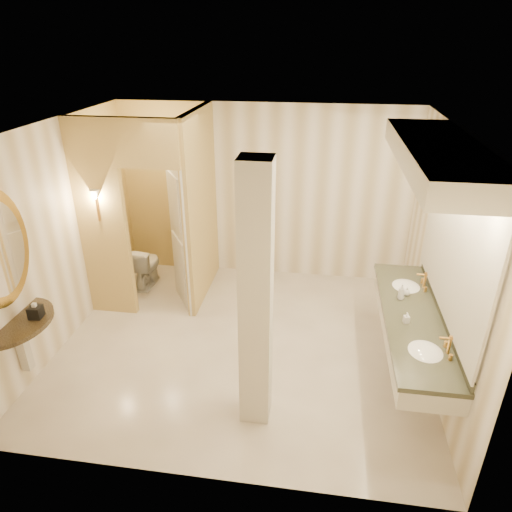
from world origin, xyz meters
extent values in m
plane|color=silver|center=(0.00, 0.00, 0.00)|extent=(4.50, 4.50, 0.00)
plane|color=white|center=(0.00, 0.00, 2.70)|extent=(4.50, 4.50, 0.00)
cube|color=white|center=(0.00, 2.00, 1.35)|extent=(4.50, 0.02, 2.70)
cube|color=white|center=(0.00, -2.00, 1.35)|extent=(4.50, 0.02, 2.70)
cube|color=white|center=(-2.25, 0.00, 1.35)|extent=(0.02, 4.00, 2.70)
cube|color=white|center=(2.25, 0.00, 1.35)|extent=(0.02, 4.00, 2.70)
cube|color=#E7CF79|center=(-0.80, 1.25, 1.35)|extent=(0.10, 1.50, 2.70)
cube|color=#E7CF79|center=(-1.93, 0.50, 1.35)|extent=(0.65, 0.10, 2.70)
cube|color=#E7CF79|center=(-1.20, 0.50, 2.40)|extent=(0.80, 0.10, 0.60)
cube|color=beige|center=(-1.01, 0.84, 1.05)|extent=(0.46, 0.71, 2.10)
cylinder|color=gold|center=(-1.93, 0.43, 1.55)|extent=(0.03, 0.03, 0.30)
cone|color=beige|center=(-1.93, 0.43, 1.75)|extent=(0.14, 0.14, 0.14)
cube|color=beige|center=(1.95, -0.40, 0.73)|extent=(0.60, 2.31, 0.24)
cube|color=black|center=(1.95, -0.40, 0.85)|extent=(0.64, 2.35, 0.05)
cube|color=black|center=(2.23, -0.40, 0.92)|extent=(0.03, 2.31, 0.10)
ellipsoid|color=white|center=(1.95, -1.02, 0.83)|extent=(0.40, 0.44, 0.15)
cylinder|color=gold|center=(2.15, -1.02, 0.96)|extent=(0.03, 0.03, 0.22)
ellipsoid|color=white|center=(1.95, 0.22, 0.83)|extent=(0.40, 0.44, 0.15)
cylinder|color=gold|center=(2.15, 0.22, 0.96)|extent=(0.03, 0.03, 0.22)
cube|color=white|center=(2.23, -0.40, 1.70)|extent=(0.03, 2.31, 1.40)
cube|color=beige|center=(1.95, -0.40, 2.59)|extent=(0.75, 2.51, 0.22)
cylinder|color=black|center=(-2.23, -1.13, 0.85)|extent=(0.94, 0.94, 0.05)
cube|color=beige|center=(-2.19, -1.13, 0.55)|extent=(0.10, 0.10, 0.60)
cube|color=beige|center=(0.35, -1.16, 1.35)|extent=(0.29, 0.29, 2.70)
cube|color=black|center=(-2.01, -1.03, 0.94)|extent=(0.14, 0.14, 0.13)
imported|color=white|center=(-1.75, 1.27, 0.33)|extent=(0.40, 0.67, 0.67)
imported|color=beige|center=(1.84, -0.56, 0.93)|extent=(0.07, 0.07, 0.12)
imported|color=silver|center=(1.92, 0.01, 0.93)|extent=(0.08, 0.08, 0.10)
imported|color=#C6B28C|center=(1.84, -0.09, 0.97)|extent=(0.09, 0.09, 0.19)
camera|label=1|loc=(0.87, -4.69, 3.58)|focal=32.00mm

